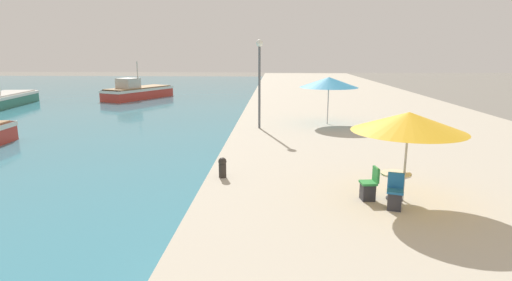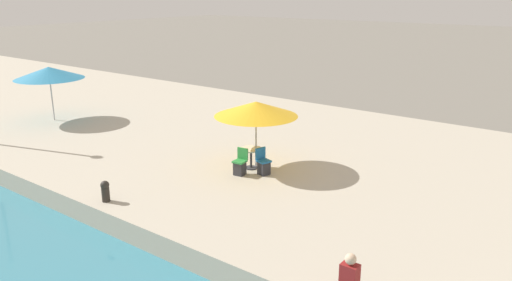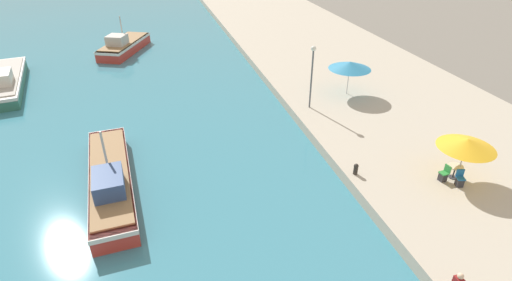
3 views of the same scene
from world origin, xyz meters
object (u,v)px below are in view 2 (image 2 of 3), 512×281
object	(u,v)px
cafe_chair_left	(240,166)
mooring_bollard	(105,190)
cafe_umbrella_white	(49,73)
person_at_quay	(348,281)
cafe_table	(251,154)
cafe_chair_right	(263,165)
cafe_umbrella_pink	(256,109)

from	to	relation	value
cafe_chair_left	mooring_bollard	distance (m)	4.57
cafe_umbrella_white	mooring_bollard	distance (m)	11.30
cafe_umbrella_white	person_at_quay	xyz separation A→B (m)	(-4.75, -18.24, -1.85)
cafe_umbrella_white	cafe_table	world-z (taller)	cafe_umbrella_white
cafe_umbrella_white	cafe_chair_right	distance (m)	12.70
person_at_quay	mooring_bollard	size ratio (longest dim) A/B	1.62
cafe_table	cafe_chair_left	size ratio (longest dim) A/B	0.88
cafe_umbrella_white	mooring_bollard	xyz separation A→B (m)	(-4.58, -10.14, -1.97)
cafe_umbrella_white	cafe_table	xyz separation A→B (m)	(0.34, -11.85, -1.78)
cafe_table	mooring_bollard	size ratio (longest dim) A/B	1.22
mooring_bollard	cafe_chair_left	bearing A→B (deg)	-23.16
mooring_bollard	cafe_chair_right	bearing A→B (deg)	-27.08
cafe_table	cafe_chair_right	xyz separation A→B (m)	(-0.20, -0.69, -0.21)
cafe_chair_left	mooring_bollard	xyz separation A→B (m)	(-4.20, 1.80, 0.02)
cafe_table	cafe_chair_right	bearing A→B (deg)	-106.45
cafe_umbrella_pink	mooring_bollard	world-z (taller)	cafe_umbrella_pink
cafe_umbrella_white	cafe_table	size ratio (longest dim) A/B	4.03
cafe_table	cafe_umbrella_pink	bearing A→B (deg)	-20.92
cafe_umbrella_white	mooring_bollard	bearing A→B (deg)	-114.32
cafe_table	person_at_quay	size ratio (longest dim) A/B	0.76
cafe_table	cafe_chair_left	bearing A→B (deg)	-173.64
cafe_umbrella_white	cafe_umbrella_pink	bearing A→B (deg)	-87.45
cafe_umbrella_white	cafe_chair_right	bearing A→B (deg)	-89.40
cafe_table	cafe_chair_left	distance (m)	0.75
cafe_table	person_at_quay	distance (m)	8.17
cafe_chair_right	cafe_umbrella_white	bearing A→B (deg)	-72.94
cafe_umbrella_white	person_at_quay	size ratio (longest dim) A/B	3.05
cafe_umbrella_white	cafe_chair_left	bearing A→B (deg)	-91.83
cafe_umbrella_pink	cafe_chair_left	size ratio (longest dim) A/B	3.22
cafe_chair_left	cafe_umbrella_white	bearing A→B (deg)	-8.19
cafe_umbrella_pink	cafe_chair_right	world-z (taller)	cafe_umbrella_pink
cafe_umbrella_pink	person_at_quay	bearing A→B (deg)	-129.87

